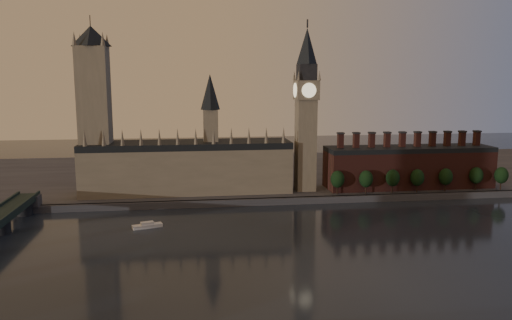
# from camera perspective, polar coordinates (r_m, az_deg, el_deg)

# --- Properties ---
(ground) EXTENTS (900.00, 900.00, 0.00)m
(ground) POSITION_cam_1_polar(r_m,az_deg,el_deg) (221.18, 9.61, -10.66)
(ground) COLOR black
(ground) RESTS_ON ground
(north_bank) EXTENTS (900.00, 182.00, 4.00)m
(north_bank) POSITION_cam_1_polar(r_m,az_deg,el_deg) (388.54, 1.86, -1.58)
(north_bank) COLOR #4B4B51
(north_bank) RESTS_ON ground
(palace_of_westminster) EXTENTS (130.00, 30.30, 74.00)m
(palace_of_westminster) POSITION_cam_1_polar(r_m,az_deg,el_deg) (317.75, -7.74, -0.49)
(palace_of_westminster) COLOR #82735C
(palace_of_westminster) RESTS_ON north_bank
(victoria_tower) EXTENTS (24.00, 24.00, 108.00)m
(victoria_tower) POSITION_cam_1_polar(r_m,az_deg,el_deg) (318.86, -17.98, 5.96)
(victoria_tower) COLOR #82735C
(victoria_tower) RESTS_ON north_bank
(big_ben) EXTENTS (15.00, 15.00, 107.00)m
(big_ben) POSITION_cam_1_polar(r_m,az_deg,el_deg) (317.45, 5.74, 5.94)
(big_ben) COLOR #82735C
(big_ben) RESTS_ON north_bank
(chimney_block) EXTENTS (110.00, 25.00, 37.00)m
(chimney_block) POSITION_cam_1_polar(r_m,az_deg,el_deg) (344.73, 17.03, -0.69)
(chimney_block) COLOR #53251F
(chimney_block) RESTS_ON north_bank
(embankment_tree_0) EXTENTS (8.60, 8.60, 14.88)m
(embankment_tree_0) POSITION_cam_1_polar(r_m,az_deg,el_deg) (313.30, 9.30, -2.18)
(embankment_tree_0) COLOR black
(embankment_tree_0) RESTS_ON north_bank
(embankment_tree_1) EXTENTS (8.60, 8.60, 14.88)m
(embankment_tree_1) POSITION_cam_1_polar(r_m,az_deg,el_deg) (317.54, 12.47, -2.13)
(embankment_tree_1) COLOR black
(embankment_tree_1) RESTS_ON north_bank
(embankment_tree_2) EXTENTS (8.60, 8.60, 14.88)m
(embankment_tree_2) POSITION_cam_1_polar(r_m,az_deg,el_deg) (324.59, 15.36, -1.99)
(embankment_tree_2) COLOR black
(embankment_tree_2) RESTS_ON north_bank
(embankment_tree_3) EXTENTS (8.60, 8.60, 14.88)m
(embankment_tree_3) POSITION_cam_1_polar(r_m,az_deg,el_deg) (330.20, 17.95, -1.93)
(embankment_tree_3) COLOR black
(embankment_tree_3) RESTS_ON north_bank
(embankment_tree_4) EXTENTS (8.60, 8.60, 14.88)m
(embankment_tree_4) POSITION_cam_1_polar(r_m,az_deg,el_deg) (339.19, 20.86, -1.80)
(embankment_tree_4) COLOR black
(embankment_tree_4) RESTS_ON north_bank
(embankment_tree_5) EXTENTS (8.60, 8.60, 14.88)m
(embankment_tree_5) POSITION_cam_1_polar(r_m,az_deg,el_deg) (351.17, 23.86, -1.63)
(embankment_tree_5) COLOR black
(embankment_tree_5) RESTS_ON north_bank
(embankment_tree_6) EXTENTS (8.60, 8.60, 14.88)m
(embankment_tree_6) POSITION_cam_1_polar(r_m,az_deg,el_deg) (358.61, 26.24, -1.58)
(embankment_tree_6) COLOR black
(embankment_tree_6) RESTS_ON north_bank
(river_boat) EXTENTS (15.59, 8.75, 3.00)m
(river_boat) POSITION_cam_1_polar(r_m,az_deg,el_deg) (261.86, -12.32, -7.32)
(river_boat) COLOR white
(river_boat) RESTS_ON ground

